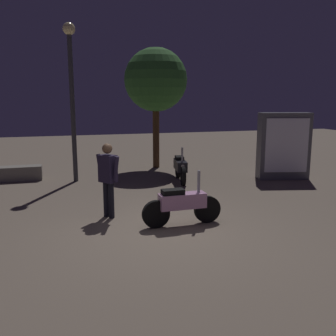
% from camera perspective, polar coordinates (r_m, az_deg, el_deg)
% --- Properties ---
extents(ground_plane, '(40.00, 40.00, 0.00)m').
position_cam_1_polar(ground_plane, '(7.24, -0.87, -9.77)').
color(ground_plane, '#756656').
extents(motorcycle_pink_foreground, '(1.66, 0.31, 1.11)m').
position_cam_1_polar(motorcycle_pink_foreground, '(7.47, 2.18, -5.60)').
color(motorcycle_pink_foreground, black).
rests_on(motorcycle_pink_foreground, ground_plane).
extents(motorcycle_black_parked_left, '(0.46, 1.65, 1.11)m').
position_cam_1_polar(motorcycle_black_parked_left, '(11.40, 1.91, 0.08)').
color(motorcycle_black_parked_left, black).
rests_on(motorcycle_black_parked_left, ground_plane).
extents(person_rider_beside, '(0.46, 0.59, 1.61)m').
position_cam_1_polar(person_rider_beside, '(7.94, -9.26, -0.93)').
color(person_rider_beside, black).
rests_on(person_rider_beside, ground_plane).
extents(streetlamp_near, '(0.36, 0.36, 4.70)m').
position_cam_1_polar(streetlamp_near, '(11.60, -14.69, 12.70)').
color(streetlamp_near, '#38383D').
rests_on(streetlamp_near, ground_plane).
extents(tree_left_bg, '(2.27, 2.27, 4.33)m').
position_cam_1_polar(tree_left_bg, '(13.62, -1.91, 13.36)').
color(tree_left_bg, '#4C331E').
rests_on(tree_left_bg, ground_plane).
extents(kiosk_billboard, '(1.67, 0.87, 2.10)m').
position_cam_1_polar(kiosk_billboard, '(12.29, 17.43, 3.26)').
color(kiosk_billboard, '#595960').
rests_on(kiosk_billboard, ground_plane).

